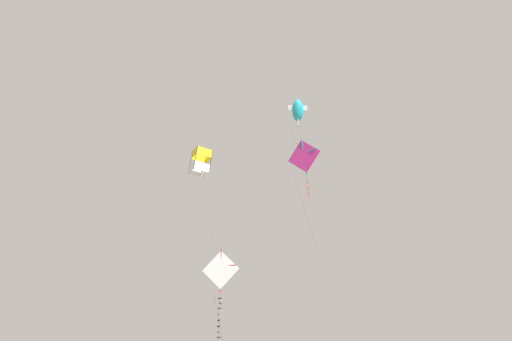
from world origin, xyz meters
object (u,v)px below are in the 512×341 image
kite_box_mid_left (200,162)px  kite_fish_near_right (298,111)px  kite_diamond_far_centre (304,157)px  kite_diamond_near_left (221,271)px

kite_box_mid_left → kite_fish_near_right: (4.31, 6.43, 0.02)m
kite_box_mid_left → kite_fish_near_right: 7.73m
kite_diamond_far_centre → kite_diamond_near_left: kite_diamond_far_centre is taller
kite_diamond_far_centre → kite_box_mid_left: kite_diamond_far_centre is taller
kite_diamond_near_left → kite_box_mid_left: bearing=127.3°
kite_fish_near_right → kite_diamond_near_left: bearing=150.5°
kite_fish_near_right → kite_diamond_near_left: (-1.72, -4.24, -8.56)m
kite_diamond_far_centre → kite_box_mid_left: (-0.33, -6.72, 0.28)m
kite_diamond_far_centre → kite_diamond_near_left: bearing=-140.8°
kite_fish_near_right → kite_box_mid_left: bearing=138.7°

